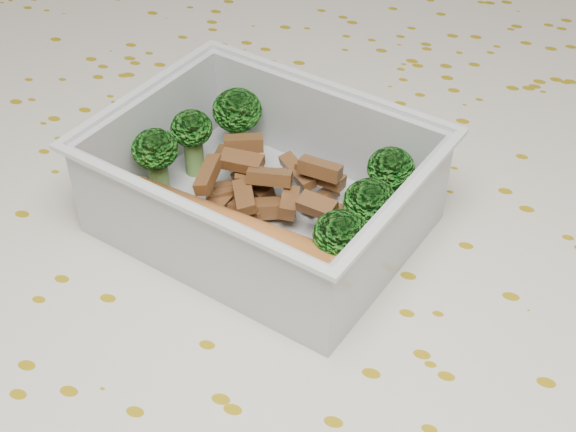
% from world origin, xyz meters
% --- Properties ---
extents(dining_table, '(1.40, 0.90, 0.75)m').
position_xyz_m(dining_table, '(0.00, 0.00, 0.67)').
color(dining_table, brown).
rests_on(dining_table, ground).
extents(tablecloth, '(1.46, 0.96, 0.19)m').
position_xyz_m(tablecloth, '(0.00, 0.00, 0.72)').
color(tablecloth, beige).
rests_on(tablecloth, dining_table).
extents(lunch_container, '(0.22, 0.19, 0.07)m').
position_xyz_m(lunch_container, '(-0.01, 0.01, 0.78)').
color(lunch_container, silver).
rests_on(lunch_container, tablecloth).
extents(broccoli_florets, '(0.17, 0.13, 0.05)m').
position_xyz_m(broccoli_florets, '(-0.01, 0.02, 0.79)').
color(broccoli_florets, '#608C3F').
rests_on(broccoli_florets, lunch_container).
extents(meat_pile, '(0.11, 0.07, 0.03)m').
position_xyz_m(meat_pile, '(-0.02, 0.02, 0.78)').
color(meat_pile, brown).
rests_on(meat_pile, lunch_container).
extents(sausage, '(0.16, 0.05, 0.03)m').
position_xyz_m(sausage, '(-0.02, -0.03, 0.78)').
color(sausage, '#AE622A').
rests_on(sausage, lunch_container).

